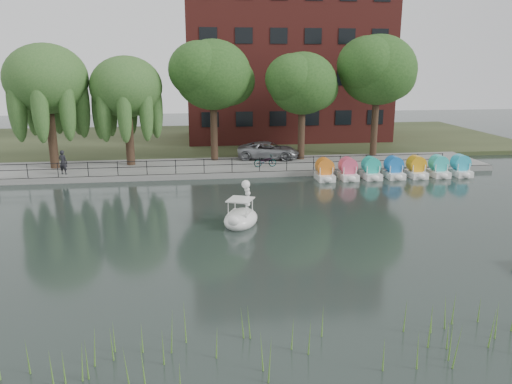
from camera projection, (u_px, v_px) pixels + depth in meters
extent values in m
plane|color=#323E39|center=(257.00, 241.00, 23.27)|extent=(120.00, 120.00, 0.00)
cube|color=gray|center=(229.00, 167.00, 38.56)|extent=(40.00, 6.00, 0.40)
cube|color=gray|center=(232.00, 175.00, 35.73)|extent=(40.00, 0.25, 0.40)
cube|color=#47512D|center=(218.00, 140.00, 51.98)|extent=(60.00, 22.00, 0.36)
cylinder|color=black|center=(232.00, 159.00, 35.63)|extent=(32.00, 0.04, 0.04)
cylinder|color=black|center=(232.00, 165.00, 35.73)|extent=(32.00, 0.04, 0.04)
cylinder|color=black|center=(232.00, 165.00, 35.74)|extent=(0.05, 0.05, 1.00)
cube|color=#4C1E16|center=(285.00, 49.00, 50.55)|extent=(20.00, 10.00, 18.00)
cylinder|color=#473323|center=(52.00, 140.00, 36.78)|extent=(0.60, 0.60, 4.20)
ellipsoid|color=#4C7335|center=(46.00, 79.00, 35.66)|extent=(5.88, 5.88, 5.00)
cylinder|color=#473323|center=(130.00, 140.00, 38.02)|extent=(0.60, 0.60, 3.80)
ellipsoid|color=#4C7335|center=(126.00, 87.00, 37.01)|extent=(5.32, 5.32, 4.52)
cylinder|color=#473323|center=(214.00, 132.00, 39.72)|extent=(0.60, 0.60, 4.50)
ellipsoid|color=#3D6827|center=(213.00, 75.00, 38.59)|extent=(6.00, 6.00, 5.10)
cylinder|color=#473323|center=(301.00, 134.00, 40.20)|extent=(0.60, 0.60, 4.05)
ellipsoid|color=#3D6827|center=(303.00, 83.00, 39.18)|extent=(5.40, 5.40, 4.59)
cylinder|color=#473323|center=(374.00, 127.00, 41.91)|extent=(0.60, 0.60, 4.72)
ellipsoid|color=#3D6827|center=(378.00, 70.00, 40.72)|extent=(6.30, 6.30, 5.36)
imported|color=gray|center=(268.00, 149.00, 40.51)|extent=(3.76, 6.14, 1.59)
imported|color=gray|center=(265.00, 160.00, 37.51)|extent=(0.73, 1.76, 1.00)
imported|color=black|center=(63.00, 160.00, 34.91)|extent=(0.84, 0.70, 1.98)
ellipsoid|color=white|center=(241.00, 219.00, 25.51)|extent=(2.51, 2.98, 0.56)
cube|color=white|center=(240.00, 215.00, 25.35)|extent=(1.41, 1.46, 0.28)
cube|color=white|center=(240.00, 200.00, 25.20)|extent=(1.60, 1.64, 0.06)
ellipsoid|color=white|center=(234.00, 221.00, 24.45)|extent=(0.73, 0.67, 0.53)
sphere|color=white|center=(246.00, 184.00, 25.88)|extent=(0.45, 0.45, 0.45)
cone|color=black|center=(248.00, 184.00, 26.16)|extent=(0.27, 0.30, 0.19)
cylinder|color=yellow|center=(247.00, 184.00, 26.04)|extent=(0.26, 0.19, 0.24)
cube|color=white|center=(325.00, 177.00, 35.15)|extent=(1.15, 1.70, 0.44)
cylinder|color=orange|center=(325.00, 166.00, 35.06)|extent=(0.90, 1.20, 0.90)
cube|color=white|center=(348.00, 176.00, 35.37)|extent=(1.15, 1.70, 0.44)
cylinder|color=#E04C6E|center=(348.00, 166.00, 35.28)|extent=(0.90, 1.20, 0.90)
cube|color=white|center=(371.00, 175.00, 35.59)|extent=(1.15, 1.70, 0.44)
cylinder|color=#21B4A1|center=(371.00, 165.00, 35.50)|extent=(0.90, 1.20, 0.90)
cube|color=white|center=(394.00, 175.00, 35.80)|extent=(1.15, 1.70, 0.44)
cylinder|color=blue|center=(394.00, 165.00, 35.72)|extent=(0.90, 1.20, 0.90)
cube|color=white|center=(416.00, 174.00, 36.02)|extent=(1.15, 1.70, 0.44)
cylinder|color=orange|center=(416.00, 164.00, 35.93)|extent=(0.90, 1.20, 0.90)
cube|color=white|center=(438.00, 173.00, 36.24)|extent=(1.15, 1.70, 0.44)
cylinder|color=#33C5BE|center=(439.00, 163.00, 36.15)|extent=(0.90, 1.20, 0.90)
cube|color=white|center=(460.00, 173.00, 36.46)|extent=(1.15, 1.70, 0.44)
cylinder|color=#2AB0CF|center=(461.00, 163.00, 36.37)|extent=(0.90, 1.20, 0.90)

